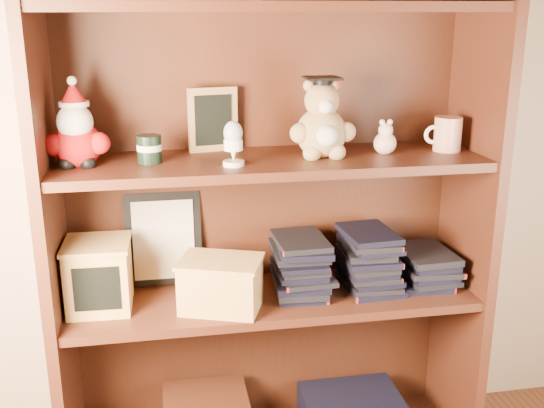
# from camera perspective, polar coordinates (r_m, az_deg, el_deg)

# --- Properties ---
(bookcase) EXTENTS (1.20, 0.35, 1.60)m
(bookcase) POSITION_cam_1_polar(r_m,az_deg,el_deg) (1.80, -0.37, -0.80)
(bookcase) COLOR #452113
(bookcase) RESTS_ON ground
(shelf_lower) EXTENTS (1.14, 0.33, 0.02)m
(shelf_lower) POSITION_cam_1_polar(r_m,az_deg,el_deg) (1.85, -0.00, -8.42)
(shelf_lower) COLOR #452113
(shelf_lower) RESTS_ON ground
(shelf_upper) EXTENTS (1.14, 0.33, 0.02)m
(shelf_upper) POSITION_cam_1_polar(r_m,az_deg,el_deg) (1.71, -0.00, 3.76)
(shelf_upper) COLOR #452113
(shelf_upper) RESTS_ON ground
(santa_plush) EXTENTS (0.16, 0.12, 0.23)m
(santa_plush) POSITION_cam_1_polar(r_m,az_deg,el_deg) (1.68, -17.14, 6.10)
(santa_plush) COLOR #A50F0F
(santa_plush) RESTS_ON shelf_upper
(teachers_tin) EXTENTS (0.06, 0.06, 0.07)m
(teachers_tin) POSITION_cam_1_polar(r_m,az_deg,el_deg) (1.68, -10.93, 4.89)
(teachers_tin) COLOR black
(teachers_tin) RESTS_ON shelf_upper
(chalkboard_plaque) EXTENTS (0.14, 0.09, 0.18)m
(chalkboard_plaque) POSITION_cam_1_polar(r_m,az_deg,el_deg) (1.79, -5.32, 7.45)
(chalkboard_plaque) COLOR #9E7547
(chalkboard_plaque) RESTS_ON shelf_upper
(egg_cup) EXTENTS (0.05, 0.05, 0.12)m
(egg_cup) POSITION_cam_1_polar(r_m,az_deg,el_deg) (1.61, -3.50, 5.58)
(egg_cup) COLOR white
(egg_cup) RESTS_ON shelf_upper
(grad_teddy_bear) EXTENTS (0.18, 0.15, 0.22)m
(grad_teddy_bear) POSITION_cam_1_polar(r_m,az_deg,el_deg) (1.72, 4.50, 6.99)
(grad_teddy_bear) COLOR tan
(grad_teddy_bear) RESTS_ON shelf_upper
(pink_figurine) EXTENTS (0.06, 0.06, 0.10)m
(pink_figurine) POSITION_cam_1_polar(r_m,az_deg,el_deg) (1.79, 10.10, 5.66)
(pink_figurine) COLOR beige
(pink_figurine) RESTS_ON shelf_upper
(teacher_mug) EXTENTS (0.11, 0.08, 0.10)m
(teacher_mug) POSITION_cam_1_polar(r_m,az_deg,el_deg) (1.85, 15.40, 6.06)
(teacher_mug) COLOR silver
(teacher_mug) RESTS_ON shelf_upper
(certificate_frame) EXTENTS (0.22, 0.06, 0.28)m
(certificate_frame) POSITION_cam_1_polar(r_m,az_deg,el_deg) (1.89, -9.70, -3.10)
(certificate_frame) COLOR black
(certificate_frame) RESTS_ON shelf_lower
(treats_box) EXTENTS (0.18, 0.18, 0.19)m
(treats_box) POSITION_cam_1_polar(r_m,az_deg,el_deg) (1.79, -15.25, -6.14)
(treats_box) COLOR tan
(treats_box) RESTS_ON shelf_lower
(pencils_box) EXTENTS (0.26, 0.22, 0.14)m
(pencils_box) POSITION_cam_1_polar(r_m,az_deg,el_deg) (1.73, -4.60, -7.15)
(pencils_box) COLOR tan
(pencils_box) RESTS_ON shelf_lower
(book_stack_left) EXTENTS (0.14, 0.20, 0.16)m
(book_stack_left) POSITION_cam_1_polar(r_m,az_deg,el_deg) (1.82, 2.57, -5.59)
(book_stack_left) COLOR black
(book_stack_left) RESTS_ON shelf_lower
(book_stack_mid) EXTENTS (0.14, 0.20, 0.18)m
(book_stack_mid) POSITION_cam_1_polar(r_m,az_deg,el_deg) (1.87, 8.59, -4.89)
(book_stack_mid) COLOR black
(book_stack_mid) RESTS_ON shelf_lower
(book_stack_right) EXTENTS (0.14, 0.20, 0.10)m
(book_stack_right) POSITION_cam_1_polar(r_m,az_deg,el_deg) (1.95, 13.38, -5.57)
(book_stack_right) COLOR black
(book_stack_right) RESTS_ON shelf_lower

